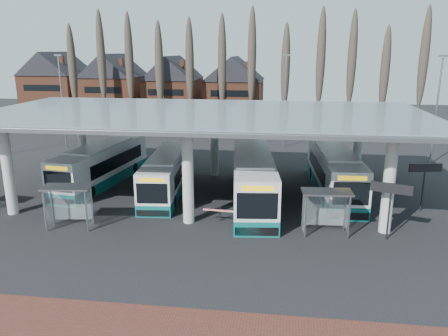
# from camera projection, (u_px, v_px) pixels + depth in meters

# --- Properties ---
(ground) EXTENTS (140.00, 140.00, 0.00)m
(ground) POSITION_uv_depth(u_px,v_px,m) (180.00, 238.00, 25.40)
(ground) COLOR black
(ground) RESTS_ON ground
(station_canopy) EXTENTS (32.00, 16.00, 6.34)m
(station_canopy) POSITION_uv_depth(u_px,v_px,m) (203.00, 120.00, 31.58)
(station_canopy) COLOR beige
(station_canopy) RESTS_ON ground
(poplar_row) EXTENTS (45.10, 1.10, 14.50)m
(poplar_row) POSITION_uv_depth(u_px,v_px,m) (237.00, 65.00, 54.72)
(poplar_row) COLOR #473D33
(poplar_row) RESTS_ON ground
(townhouse_row) EXTENTS (36.80, 10.30, 12.25)m
(townhouse_row) POSITION_uv_depth(u_px,v_px,m) (144.00, 81.00, 67.95)
(townhouse_row) COLOR brown
(townhouse_row) RESTS_ON ground
(lamp_post_a) EXTENTS (0.80, 0.16, 10.17)m
(lamp_post_a) POSITION_uv_depth(u_px,v_px,m) (62.00, 100.00, 47.32)
(lamp_post_a) COLOR slate
(lamp_post_a) RESTS_ON ground
(lamp_post_b) EXTENTS (0.80, 0.16, 10.17)m
(lamp_post_b) POSITION_uv_depth(u_px,v_px,m) (285.00, 100.00, 48.16)
(lamp_post_b) COLOR slate
(lamp_post_b) RESTS_ON ground
(lamp_post_c) EXTENTS (0.80, 0.16, 10.17)m
(lamp_post_c) POSITION_uv_depth(u_px,v_px,m) (437.00, 109.00, 40.67)
(lamp_post_c) COLOR slate
(lamp_post_c) RESTS_ON ground
(bus_0) EXTENTS (4.03, 11.91, 3.25)m
(bus_0) POSITION_uv_depth(u_px,v_px,m) (102.00, 165.00, 35.70)
(bus_0) COLOR white
(bus_0) RESTS_ON ground
(bus_1) EXTENTS (3.23, 11.04, 3.02)m
(bus_1) POSITION_uv_depth(u_px,v_px,m) (167.00, 174.00, 33.40)
(bus_1) COLOR white
(bus_1) RESTS_ON ground
(bus_2) EXTENTS (4.02, 12.91, 3.53)m
(bus_2) POSITION_uv_depth(u_px,v_px,m) (253.00, 179.00, 31.24)
(bus_2) COLOR white
(bus_2) RESTS_ON ground
(bus_3) EXTENTS (3.31, 12.27, 3.37)m
(bus_3) POSITION_uv_depth(u_px,v_px,m) (334.00, 172.00, 33.38)
(bus_3) COLOR white
(bus_3) RESTS_ON ground
(shelter_1) EXTENTS (3.05, 1.81, 2.68)m
(shelter_1) POSITION_uv_depth(u_px,v_px,m) (69.00, 197.00, 26.54)
(shelter_1) COLOR gray
(shelter_1) RESTS_ON ground
(shelter_2) EXTENTS (2.98, 1.63, 2.68)m
(shelter_2) POSITION_uv_depth(u_px,v_px,m) (326.00, 202.00, 25.63)
(shelter_2) COLOR gray
(shelter_2) RESTS_ON ground
(info_sign_0) EXTENTS (2.18, 0.89, 3.38)m
(info_sign_0) POSITION_uv_depth(u_px,v_px,m) (391.00, 193.00, 24.53)
(info_sign_0) COLOR black
(info_sign_0) RESTS_ON ground
(info_sign_1) EXTENTS (2.22, 0.53, 3.32)m
(info_sign_1) POSITION_uv_depth(u_px,v_px,m) (425.00, 171.00, 29.01)
(info_sign_1) COLOR black
(info_sign_1) RESTS_ON ground
(barrier) EXTENTS (2.05, 0.63, 1.02)m
(barrier) POSITION_uv_depth(u_px,v_px,m) (219.00, 211.00, 27.43)
(barrier) COLOR black
(barrier) RESTS_ON ground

